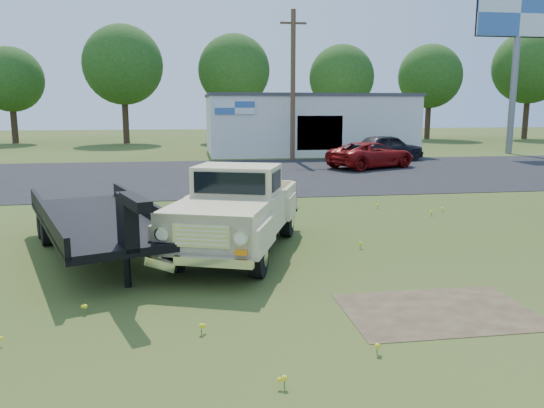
{
  "coord_description": "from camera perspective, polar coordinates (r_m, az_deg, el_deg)",
  "views": [
    {
      "loc": [
        -2.39,
        -10.55,
        3.23
      ],
      "look_at": [
        -0.58,
        1.0,
        1.09
      ],
      "focal_mm": 35.0,
      "sensor_mm": 36.0,
      "label": 1
    }
  ],
  "objects": [
    {
      "name": "ground",
      "position": [
        11.29,
        3.72,
        -6.29
      ],
      "size": [
        140.0,
        140.0,
        0.0
      ],
      "primitive_type": "plane",
      "color": "#2F4516",
      "rests_on": "ground"
    },
    {
      "name": "asphalt_lot",
      "position": [
        25.87,
        -3.53,
        3.17
      ],
      "size": [
        90.0,
        14.0,
        0.02
      ],
      "primitive_type": "cube",
      "color": "black",
      "rests_on": "ground"
    },
    {
      "name": "dirt_patch_a",
      "position": [
        9.09,
        17.43,
        -10.97
      ],
      "size": [
        3.0,
        2.0,
        0.01
      ],
      "primitive_type": "cube",
      "color": "#443424",
      "rests_on": "ground"
    },
    {
      "name": "dirt_patch_b",
      "position": [
        14.43,
        -7.13,
        -2.67
      ],
      "size": [
        2.2,
        1.6,
        0.01
      ],
      "primitive_type": "cube",
      "color": "#443424",
      "rests_on": "ground"
    },
    {
      "name": "commercial_building",
      "position": [
        38.49,
        3.74,
        8.66
      ],
      "size": [
        14.2,
        8.2,
        4.15
      ],
      "color": "silver",
      "rests_on": "ground"
    },
    {
      "name": "billboard",
      "position": [
        41.54,
        24.94,
        16.77
      ],
      "size": [
        6.1,
        0.45,
        11.05
      ],
      "color": "slate",
      "rests_on": "ground"
    },
    {
      "name": "utility_pole_mid",
      "position": [
        33.2,
        2.26,
        12.72
      ],
      "size": [
        1.6,
        0.3,
        9.0
      ],
      "color": "#483221",
      "rests_on": "ground"
    },
    {
      "name": "treeline_b",
      "position": [
        53.92,
        -26.32,
        11.91
      ],
      "size": [
        5.76,
        5.76,
        8.57
      ],
      "color": "#372719",
      "rests_on": "ground"
    },
    {
      "name": "treeline_c",
      "position": [
        50.5,
        -15.74,
        14.19
      ],
      "size": [
        7.04,
        7.04,
        10.47
      ],
      "color": "#372719",
      "rests_on": "ground"
    },
    {
      "name": "treeline_d",
      "position": [
        51.35,
        -4.09,
        14.12
      ],
      "size": [
        6.72,
        6.72,
        10.0
      ],
      "color": "#372719",
      "rests_on": "ground"
    },
    {
      "name": "treeline_e",
      "position": [
        51.67,
        7.49,
        13.33
      ],
      "size": [
        6.08,
        6.08,
        9.04
      ],
      "color": "#372719",
      "rests_on": "ground"
    },
    {
      "name": "treeline_f",
      "position": [
        57.56,
        16.63,
        13.0
      ],
      "size": [
        6.4,
        6.4,
        9.52
      ],
      "color": "#372719",
      "rests_on": "ground"
    },
    {
      "name": "treeline_g",
      "position": [
        61.27,
        26.0,
        13.11
      ],
      "size": [
        7.36,
        7.36,
        10.95
      ],
      "color": "#372719",
      "rests_on": "ground"
    },
    {
      "name": "vintage_pickup_truck",
      "position": [
        11.85,
        -3.72,
        -0.55
      ],
      "size": [
        3.86,
        5.87,
        1.98
      ],
      "primitive_type": null,
      "rotation": [
        0.0,
        0.0,
        -0.35
      ],
      "color": "beige",
      "rests_on": "ground"
    },
    {
      "name": "flatbed_trailer",
      "position": [
        12.29,
        -18.2,
        -1.09
      ],
      "size": [
        4.33,
        6.98,
        1.81
      ],
      "primitive_type": null,
      "rotation": [
        0.0,
        0.0,
        0.35
      ],
      "color": "black",
      "rests_on": "ground"
    },
    {
      "name": "red_pickup",
      "position": [
        29.09,
        10.65,
        5.18
      ],
      "size": [
        5.5,
        4.18,
        1.39
      ],
      "primitive_type": "imported",
      "rotation": [
        0.0,
        0.0,
        2.0
      ],
      "color": "maroon",
      "rests_on": "ground"
    },
    {
      "name": "dark_sedan",
      "position": [
        33.13,
        12.27,
        5.93
      ],
      "size": [
        5.08,
        3.34,
        1.61
      ],
      "primitive_type": "imported",
      "rotation": [
        0.0,
        0.0,
        1.91
      ],
      "color": "black",
      "rests_on": "ground"
    }
  ]
}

